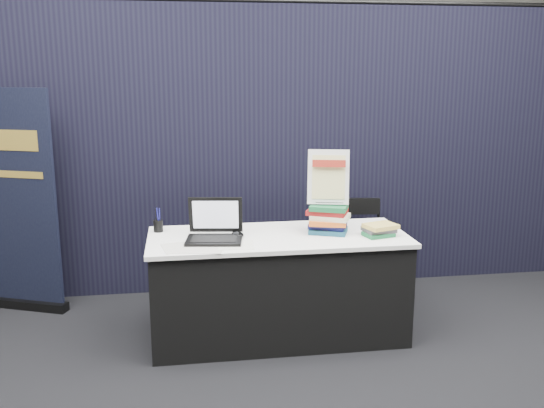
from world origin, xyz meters
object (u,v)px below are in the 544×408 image
at_px(display_table, 278,286).
at_px(laptop, 213,231).
at_px(book_stack_tall, 329,219).
at_px(info_sign, 328,178).
at_px(stacking_chair, 363,243).
at_px(pullup_banner, 17,214).
at_px(book_stack_short, 380,230).

distance_m(display_table, laptop, 0.63).
relative_size(book_stack_tall, info_sign, 0.76).
bearing_deg(stacking_chair, pullup_banner, -173.93).
bearing_deg(book_stack_short, laptop, 176.26).
distance_m(book_stack_tall, pullup_banner, 2.44).
bearing_deg(book_stack_short, stacking_chair, 80.13).
xyz_separation_m(book_stack_tall, pullup_banner, (-2.30, 0.81, -0.08)).
height_order(pullup_banner, stacking_chair, pullup_banner).
bearing_deg(display_table, info_sign, 6.36).
distance_m(display_table, pullup_banner, 2.14).
distance_m(display_table, info_sign, 0.85).
bearing_deg(info_sign, display_table, -159.70).
xyz_separation_m(pullup_banner, stacking_chair, (2.77, -0.13, -0.32)).
distance_m(book_stack_tall, info_sign, 0.29).
xyz_separation_m(display_table, pullup_banner, (-1.93, 0.82, 0.40)).
distance_m(info_sign, pullup_banner, 2.45).
relative_size(book_stack_short, pullup_banner, 0.13).
relative_size(book_stack_short, stacking_chair, 0.28).
relative_size(book_stack_tall, book_stack_short, 1.29).
relative_size(laptop, stacking_chair, 0.50).
bearing_deg(book_stack_short, pullup_banner, 160.12).
bearing_deg(laptop, info_sign, 14.79).
xyz_separation_m(laptop, book_stack_short, (1.15, -0.07, -0.02)).
bearing_deg(info_sign, stacking_chair, 67.99).
relative_size(display_table, pullup_banner, 1.03).
height_order(display_table, laptop, laptop).
height_order(laptop, pullup_banner, pullup_banner).
bearing_deg(book_stack_short, info_sign, 153.25).
height_order(display_table, stacking_chair, stacking_chair).
relative_size(book_stack_tall, stacking_chair, 0.37).
xyz_separation_m(laptop, info_sign, (0.81, 0.09, 0.33)).
bearing_deg(laptop, pullup_banner, 157.78).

